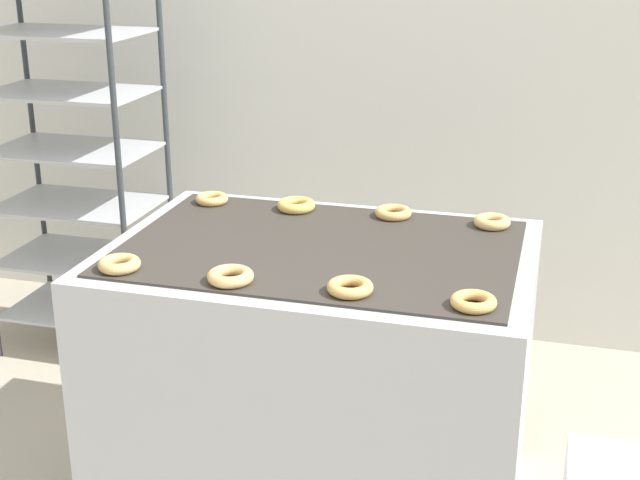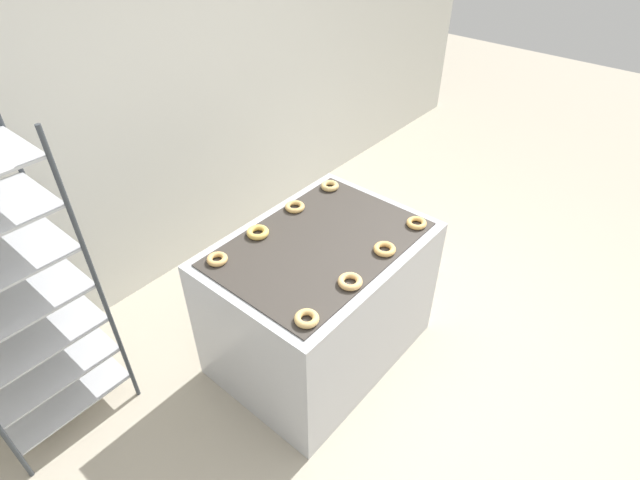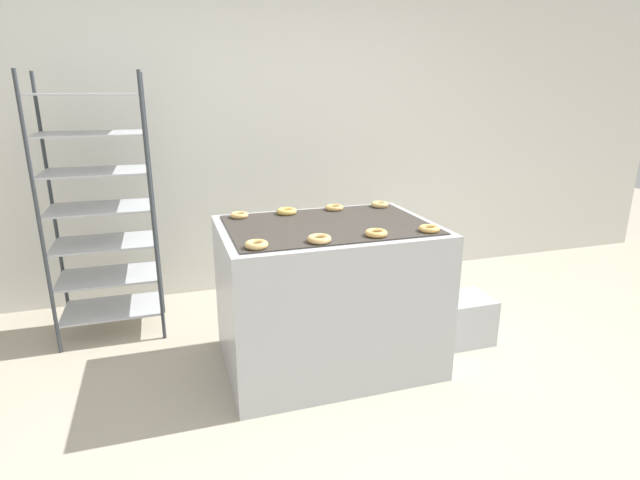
# 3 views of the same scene
# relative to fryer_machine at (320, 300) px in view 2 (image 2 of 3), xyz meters

# --- Properties ---
(ground_plane) EXTENTS (14.00, 14.00, 0.00)m
(ground_plane) POSITION_rel_fryer_machine_xyz_m (-0.00, -0.70, -0.45)
(ground_plane) COLOR #B2A893
(wall_back) EXTENTS (8.00, 0.05, 2.80)m
(wall_back) POSITION_rel_fryer_machine_xyz_m (-0.00, 1.43, 0.95)
(wall_back) COLOR silver
(wall_back) RESTS_ON ground_plane
(fryer_machine) EXTENTS (1.25, 0.90, 0.89)m
(fryer_machine) POSITION_rel_fryer_machine_xyz_m (0.00, 0.00, 0.00)
(fryer_machine) COLOR #B7BABF
(fryer_machine) RESTS_ON ground_plane
(baking_rack_cart) EXTENTS (0.68, 0.46, 1.76)m
(baking_rack_cart) POSITION_rel_fryer_machine_xyz_m (-1.31, 0.84, 0.45)
(baking_rack_cart) COLOR #33383D
(baking_rack_cart) RESTS_ON ground_plane
(glaze_bin) EXTENTS (0.37, 0.30, 0.31)m
(glaze_bin) POSITION_rel_fryer_machine_xyz_m (0.95, -0.03, -0.29)
(glaze_bin) COLOR #B7BABF
(glaze_bin) RESTS_ON ground_plane
(donut_near_left) EXTENTS (0.12, 0.12, 0.03)m
(donut_near_left) POSITION_rel_fryer_machine_xyz_m (-0.48, -0.33, 0.46)
(donut_near_left) COLOR #DDB168
(donut_near_left) RESTS_ON fryer_machine
(donut_near_midleft) EXTENTS (0.13, 0.13, 0.03)m
(donut_near_midleft) POSITION_rel_fryer_machine_xyz_m (-0.16, -0.33, 0.46)
(donut_near_midleft) COLOR #E8B46E
(donut_near_midleft) RESTS_ON fryer_machine
(donut_near_midright) EXTENTS (0.12, 0.12, 0.03)m
(donut_near_midright) POSITION_rel_fryer_machine_xyz_m (0.17, -0.31, 0.46)
(donut_near_midright) COLOR #E9B160
(donut_near_midright) RESTS_ON fryer_machine
(donut_near_right) EXTENTS (0.12, 0.12, 0.03)m
(donut_near_right) POSITION_rel_fryer_machine_xyz_m (0.49, -0.32, 0.46)
(donut_near_right) COLOR #EAB35F
(donut_near_right) RESTS_ON fryer_machine
(donut_far_left) EXTENTS (0.11, 0.11, 0.03)m
(donut_far_left) POSITION_rel_fryer_machine_xyz_m (-0.47, 0.31, 0.46)
(donut_far_left) COLOR #E8B367
(donut_far_left) RESTS_ON fryer_machine
(donut_far_midleft) EXTENTS (0.13, 0.13, 0.03)m
(donut_far_midleft) POSITION_rel_fryer_machine_xyz_m (-0.17, 0.32, 0.46)
(donut_far_midleft) COLOR #E9BF59
(donut_far_midleft) RESTS_ON fryer_machine
(donut_far_midright) EXTENTS (0.12, 0.12, 0.03)m
(donut_far_midright) POSITION_rel_fryer_machine_xyz_m (0.16, 0.33, 0.46)
(donut_far_midright) COLOR #DFAF63
(donut_far_midright) RESTS_ON fryer_machine
(donut_far_right) EXTENTS (0.12, 0.12, 0.03)m
(donut_far_right) POSITION_rel_fryer_machine_xyz_m (0.47, 0.32, 0.46)
(donut_far_right) COLOR #E1B96F
(donut_far_right) RESTS_ON fryer_machine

